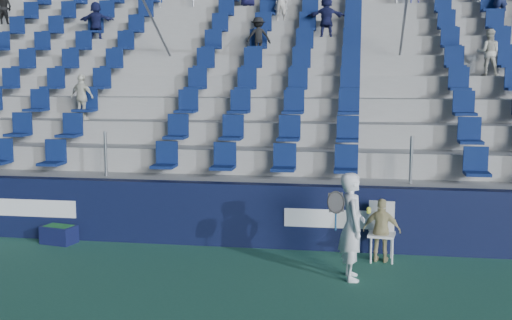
# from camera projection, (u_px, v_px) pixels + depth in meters

# --- Properties ---
(ground) EXTENTS (70.00, 70.00, 0.00)m
(ground) POSITION_uv_depth(u_px,v_px,m) (211.00, 304.00, 9.11)
(ground) COLOR #2B654E
(ground) RESTS_ON ground
(sponsor_wall) EXTENTS (24.00, 0.32, 1.20)m
(sponsor_wall) POSITION_uv_depth(u_px,v_px,m) (249.00, 215.00, 12.11)
(sponsor_wall) COLOR black
(sponsor_wall) RESTS_ON ground
(grandstand) EXTENTS (24.00, 8.17, 6.63)m
(grandstand) POSITION_uv_depth(u_px,v_px,m) (282.00, 116.00, 16.90)
(grandstand) COLOR #9A9A95
(grandstand) RESTS_ON ground
(tennis_player) EXTENTS (0.69, 0.68, 1.71)m
(tennis_player) POSITION_uv_depth(u_px,v_px,m) (352.00, 226.00, 10.11)
(tennis_player) COLOR white
(tennis_player) RESTS_ON ground
(line_judge_chair) EXTENTS (0.50, 0.51, 1.02)m
(line_judge_chair) POSITION_uv_depth(u_px,v_px,m) (382.00, 227.00, 11.24)
(line_judge_chair) COLOR white
(line_judge_chair) RESTS_ON ground
(line_judge) EXTENTS (0.69, 0.38, 1.11)m
(line_judge) POSITION_uv_depth(u_px,v_px,m) (382.00, 230.00, 11.09)
(line_judge) COLOR tan
(line_judge) RESTS_ON ground
(ball_bin) EXTENTS (0.70, 0.53, 0.35)m
(ball_bin) POSITION_uv_depth(u_px,v_px,m) (59.00, 234.00, 12.36)
(ball_bin) COLOR #10143C
(ball_bin) RESTS_ON ground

